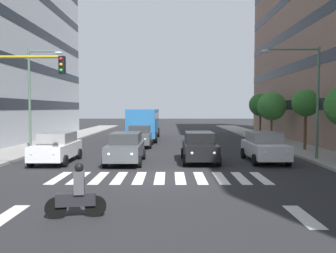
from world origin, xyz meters
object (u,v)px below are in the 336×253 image
(street_lamp_right, at_px, (35,90))
(car_2, at_px, (126,148))
(car_1, at_px, (199,147))
(car_row2_0, at_px, (140,136))
(motorcycle_with_rider, at_px, (77,195))
(street_tree_1, at_px, (306,103))
(street_tree_2, at_px, (272,106))
(bus_behind_traffic, at_px, (145,121))
(street_lamp_left, at_px, (307,89))
(street_tree_3, at_px, (260,105))
(car_0, at_px, (264,146))
(car_3, at_px, (57,147))

(street_lamp_right, bearing_deg, car_2, 148.04)
(car_1, xyz_separation_m, street_lamp_right, (10.89, -3.71, 3.46))
(car_row2_0, bearing_deg, car_1, 117.24)
(motorcycle_with_rider, bearing_deg, street_lamp_right, -64.88)
(street_lamp_right, bearing_deg, car_row2_0, -147.72)
(motorcycle_with_rider, xyz_separation_m, street_tree_1, (-12.32, -15.12, 2.80))
(street_tree_2, bearing_deg, motorcycle_with_rider, 61.77)
(bus_behind_traffic, xyz_separation_m, motorcycle_with_rider, (0.15, 24.64, -1.21))
(street_lamp_left, distance_m, street_tree_3, 16.96)
(car_0, height_order, car_2, same)
(car_3, height_order, street_tree_2, street_tree_2)
(car_1, height_order, car_3, same)
(street_lamp_left, distance_m, street_tree_1, 4.80)
(street_lamp_right, bearing_deg, car_1, 161.18)
(street_tree_2, bearing_deg, car_2, 46.81)
(street_lamp_left, bearing_deg, bus_behind_traffic, -53.01)
(car_2, relative_size, street_tree_3, 0.98)
(car_3, relative_size, street_lamp_left, 0.68)
(street_lamp_left, bearing_deg, street_tree_1, -110.52)
(car_3, bearing_deg, street_lamp_left, -177.15)
(car_3, bearing_deg, street_tree_2, -141.69)
(car_3, distance_m, street_tree_2, 20.38)
(car_3, bearing_deg, car_2, 177.52)
(street_lamp_left, xyz_separation_m, street_tree_1, (-1.66, -4.43, -0.79))
(street_tree_1, bearing_deg, street_lamp_right, 3.48)
(street_lamp_left, xyz_separation_m, street_tree_3, (-1.69, -16.86, -0.76))
(car_2, xyz_separation_m, bus_behind_traffic, (-0.00, -14.85, 0.97))
(car_0, distance_m, street_lamp_left, 4.22)
(car_3, xyz_separation_m, car_row2_0, (-4.03, -8.29, 0.00))
(car_2, bearing_deg, motorcycle_with_rider, 89.14)
(car_1, bearing_deg, bus_behind_traffic, -73.73)
(motorcycle_with_rider, bearing_deg, street_lamp_left, -134.95)
(car_row2_0, xyz_separation_m, street_tree_1, (-12.09, 3.13, 2.56))
(street_tree_2, bearing_deg, street_lamp_left, 83.16)
(street_tree_3, bearing_deg, car_3, 47.42)
(car_1, distance_m, car_3, 8.15)
(car_3, bearing_deg, street_lamp_right, -55.52)
(car_2, distance_m, motorcycle_with_rider, 9.79)
(car_0, xyz_separation_m, street_tree_2, (-3.97, -12.16, 2.39))
(street_tree_1, relative_size, street_tree_2, 0.97)
(car_2, relative_size, street_lamp_left, 0.68)
(street_lamp_right, relative_size, street_tree_1, 1.61)
(street_lamp_left, bearing_deg, street_tree_2, -96.84)
(car_row2_0, xyz_separation_m, bus_behind_traffic, (0.08, -6.39, 0.97))
(motorcycle_with_rider, xyz_separation_m, street_tree_3, (-12.35, -27.54, 2.83))
(street_tree_2, height_order, street_tree_3, street_tree_3)
(car_3, distance_m, street_lamp_right, 5.97)
(car_row2_0, relative_size, motorcycle_with_rider, 2.62)
(car_0, height_order, street_tree_3, street_tree_3)
(car_2, bearing_deg, street_tree_1, -156.38)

